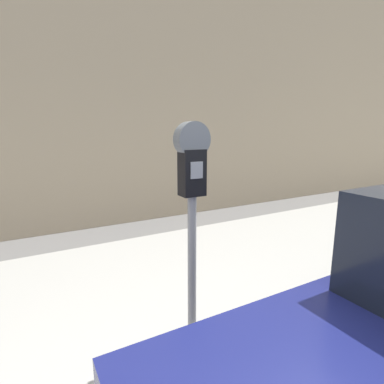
# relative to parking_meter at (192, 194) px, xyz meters

# --- Properties ---
(sidewalk) EXTENTS (24.00, 2.80, 0.14)m
(sidewalk) POSITION_rel_parking_meter_xyz_m (0.16, 1.01, -1.22)
(sidewalk) COLOR #ADAAA3
(sidewalk) RESTS_ON ground_plane
(building_facade) EXTENTS (24.00, 0.30, 6.17)m
(building_facade) POSITION_rel_parking_meter_xyz_m (0.16, 3.75, 1.80)
(building_facade) COLOR tan
(building_facade) RESTS_ON ground_plane
(parking_meter) EXTENTS (0.22, 0.12, 1.61)m
(parking_meter) POSITION_rel_parking_meter_xyz_m (0.00, 0.00, 0.00)
(parking_meter) COLOR gray
(parking_meter) RESTS_ON sidewalk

